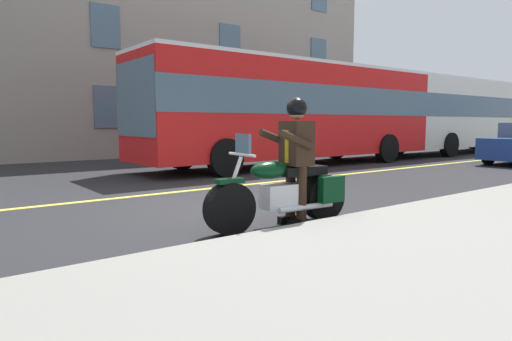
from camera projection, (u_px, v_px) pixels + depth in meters
ground_plane at (220, 209)px, 7.20m from camera, size 80.00×80.00×0.00m
lane_center_stripe at (166, 193)px, 8.78m from camera, size 60.00×0.16×0.01m
motorcycle_main at (284, 193)px, 5.96m from camera, size 2.22×0.69×1.26m
rider_main at (296, 149)px, 6.00m from camera, size 0.65×0.58×1.74m
bus_near at (297, 108)px, 14.41m from camera, size 11.05×2.70×3.30m
bus_far at (467, 113)px, 21.11m from camera, size 11.05×2.70×3.30m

